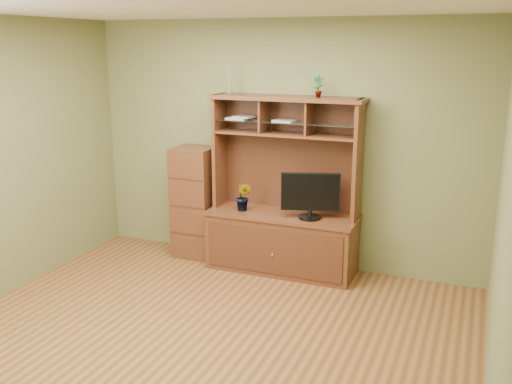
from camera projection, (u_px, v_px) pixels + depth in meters
The scene contains 8 objects.
room at pixel (197, 185), 4.50m from camera, with size 4.54×4.04×2.74m.
media_hutch at pixel (283, 224), 6.22m from camera, with size 1.66×0.61×1.90m.
monitor at pixel (310, 195), 5.92m from camera, with size 0.60×0.24×0.49m.
orchid_plant at pixel (244, 197), 6.22m from camera, with size 0.18×0.14×0.32m, color #2E511C.
top_plant at pixel (318, 86), 5.79m from camera, with size 0.12×0.08×0.22m, color #2A6623.
reed_diffuser at pixel (229, 83), 6.15m from camera, with size 0.06×0.06×0.32m.
magazines at pixel (255, 119), 6.13m from camera, with size 0.78×0.21×0.04m.
side_cabinet at pixel (195, 202), 6.63m from camera, with size 0.46×0.42×1.29m.
Camera 1 is at (2.08, -3.87, 2.43)m, focal length 40.00 mm.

